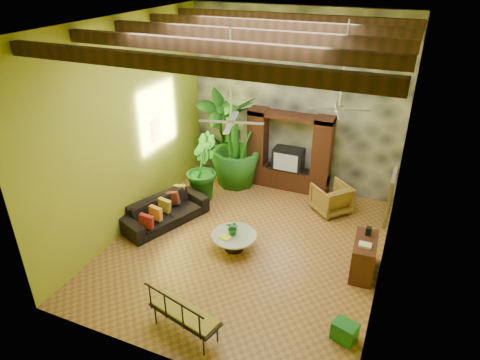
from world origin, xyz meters
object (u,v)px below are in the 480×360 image
at_px(tall_plant_b, 202,167).
at_px(green_bin, 345,331).
at_px(wicker_armchair, 331,198).
at_px(tall_plant_c, 236,143).
at_px(ceiling_fan_front, 231,111).
at_px(tall_plant_a, 221,135).
at_px(iron_bench, 182,313).
at_px(sofa, 165,211).
at_px(ceiling_fan_back, 340,100).
at_px(coffee_table, 234,240).
at_px(entertainment_center, 289,157).
at_px(side_console, 364,257).

relative_size(tall_plant_b, green_bin, 4.44).
xyz_separation_m(wicker_armchair, tall_plant_b, (-3.49, -0.66, 0.54)).
distance_m(tall_plant_b, tall_plant_c, 1.31).
distance_m(ceiling_fan_front, tall_plant_a, 4.47).
xyz_separation_m(ceiling_fan_front, iron_bench, (0.18, -2.57, -2.86)).
relative_size(sofa, iron_bench, 1.56).
bearing_deg(iron_bench, sofa, 140.51).
height_order(sofa, iron_bench, iron_bench).
height_order(wicker_armchair, tall_plant_a, tall_plant_a).
xyz_separation_m(wicker_armchair, green_bin, (1.18, -4.20, -0.21)).
relative_size(ceiling_fan_back, tall_plant_c, 0.70).
xyz_separation_m(tall_plant_b, tall_plant_c, (0.54, 1.13, 0.39)).
relative_size(sofa, tall_plant_c, 0.85).
distance_m(ceiling_fan_back, coffee_table, 3.92).
relative_size(ceiling_fan_back, tall_plant_b, 1.00).
xyz_separation_m(tall_plant_b, green_bin, (4.67, -3.54, -0.75)).
bearing_deg(entertainment_center, sofa, -127.18).
bearing_deg(wicker_armchair, coffee_table, 7.94).
xyz_separation_m(tall_plant_a, side_console, (4.75, -3.02, -0.94)).
distance_m(entertainment_center, coffee_table, 3.47).
relative_size(entertainment_center, tall_plant_a, 0.89).
distance_m(ceiling_fan_front, tall_plant_c, 3.99).
bearing_deg(iron_bench, entertainment_center, 103.71).
height_order(ceiling_fan_back, wicker_armchair, ceiling_fan_back).
bearing_deg(sofa, entertainment_center, -15.46).
bearing_deg(wicker_armchair, ceiling_fan_front, 9.79).
height_order(ceiling_fan_back, tall_plant_b, ceiling_fan_back).
distance_m(ceiling_fan_back, tall_plant_b, 4.40).
bearing_deg(tall_plant_c, side_console, -33.07).
xyz_separation_m(entertainment_center, tall_plant_b, (-2.02, -1.51, -0.03)).
height_order(ceiling_fan_back, iron_bench, ceiling_fan_back).
distance_m(coffee_table, side_console, 2.90).
height_order(entertainment_center, ceiling_fan_back, ceiling_fan_back).
relative_size(entertainment_center, tall_plant_b, 1.29).
distance_m(tall_plant_b, coffee_table, 2.69).
distance_m(entertainment_center, wicker_armchair, 1.79).
xyz_separation_m(ceiling_fan_front, tall_plant_a, (-1.90, 3.49, -2.05)).
xyz_separation_m(coffee_table, green_bin, (2.87, -1.66, -0.07)).
bearing_deg(tall_plant_a, entertainment_center, 1.38).
relative_size(entertainment_center, wicker_armchair, 2.76).
bearing_deg(green_bin, ceiling_fan_back, 108.63).
bearing_deg(wicker_armchair, tall_plant_b, -37.65).
bearing_deg(entertainment_center, coffee_table, -93.78).
xyz_separation_m(sofa, tall_plant_b, (0.28, 1.52, 0.60)).
distance_m(ceiling_fan_back, tall_plant_a, 4.63).
bearing_deg(side_console, tall_plant_b, 158.33).
height_order(tall_plant_a, tall_plant_b, tall_plant_a).
xyz_separation_m(sofa, wicker_armchair, (3.77, 2.18, 0.07)).
xyz_separation_m(entertainment_center, tall_plant_a, (-2.10, -0.05, 0.39)).
height_order(ceiling_fan_back, coffee_table, ceiling_fan_back).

